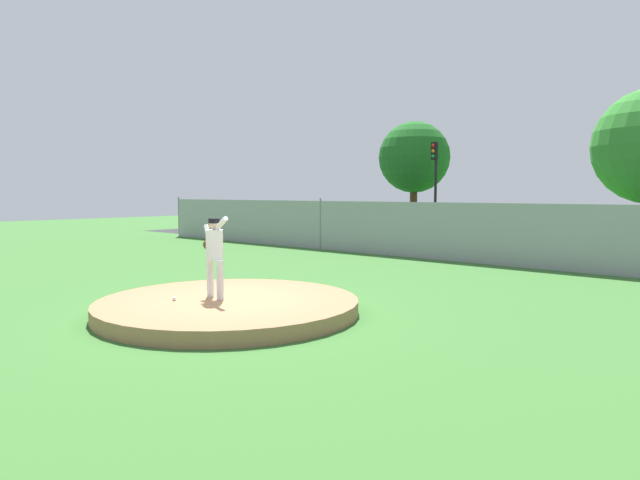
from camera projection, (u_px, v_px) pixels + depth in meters
ground_plane at (405, 277)px, 14.79m from camera, size 80.00×80.00×0.00m
asphalt_strip at (527, 252)px, 21.09m from camera, size 44.00×7.00×0.01m
pitchers_mound at (229, 306)px, 10.33m from camera, size 4.88×4.88×0.27m
pitcher_youth at (214, 249)px, 10.34m from camera, size 0.83×0.32×1.57m
baseball at (174, 299)px, 10.16m from camera, size 0.07×0.07×0.07m
chainlink_fence at (474, 233)px, 17.68m from camera, size 33.26×0.07×2.05m
parked_car_teal at (478, 229)px, 22.65m from camera, size 1.79×4.62×1.60m
parked_car_slate at (327, 222)px, 28.18m from camera, size 2.07×4.57×1.59m
parked_car_navy at (606, 235)px, 19.42m from camera, size 1.98×4.54×1.64m
parked_car_burgundy at (381, 224)px, 25.69m from camera, size 2.04×4.75×1.70m
traffic_cone_orange at (409, 241)px, 22.86m from camera, size 0.40×0.40×0.55m
traffic_light_near at (435, 172)px, 28.63m from camera, size 0.28×0.46×4.89m
tree_broad_left at (414, 158)px, 31.80m from camera, size 4.11×4.11×6.39m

